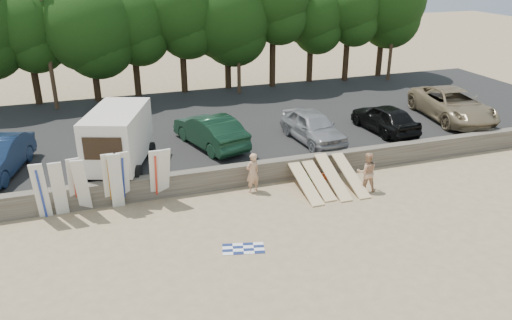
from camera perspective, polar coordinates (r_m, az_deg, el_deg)
The scene contains 28 objects.
ground at distance 20.86m, azimuth 5.66°, elevation -5.48°, with size 120.00×120.00×0.00m, color tan.
seawall at distance 23.13m, azimuth 2.70°, elevation -1.09°, with size 44.00×0.50×1.00m, color #6B6356.
parking_lot at distance 29.82m, azimuth -2.53°, elevation 4.14°, with size 44.00×14.50×0.70m, color #282828.
treeline at distance 35.06m, azimuth -7.34°, elevation 16.44°, with size 34.32×6.75×8.93m.
utility_poles at distance 34.41m, azimuth -2.03°, elevation 15.32°, with size 25.80×0.26×9.00m.
box_trailer at distance 23.07m, azimuth -15.49°, elevation 2.64°, with size 3.49×4.75×2.72m.
car_1 at distance 25.18m, azimuth -5.27°, elevation 3.35°, with size 1.73×4.97×1.64m, color black.
car_2 at distance 25.94m, azimuth 6.50°, elevation 3.82°, with size 1.87×4.66×1.59m, color gray.
car_3 at distance 28.12m, azimuth 14.50°, elevation 4.67°, with size 1.81×4.50×1.53m, color black.
car_4 at distance 31.49m, azimuth 21.54°, elevation 5.91°, with size 2.92×6.33×1.76m, color #877556.
surfboard_upright_0 at distance 21.02m, azimuth -23.38°, elevation -3.29°, with size 0.50×0.06×2.60m, color silver.
surfboard_upright_1 at distance 20.95m, azimuth -21.62°, elevation -3.11°, with size 0.50×0.06×2.60m, color silver.
surfboard_upright_2 at distance 21.16m, azimuth -19.98°, elevation -2.63°, with size 0.50×0.06×2.60m, color silver.
surfboard_upright_3 at distance 20.96m, azimuth -19.30°, elevation -2.78°, with size 0.50×0.06×2.60m, color silver.
surfboard_upright_4 at distance 21.07m, azimuth -16.40°, elevation -2.22°, with size 0.50×0.06×2.60m, color silver.
surfboard_upright_5 at distance 20.88m, azimuth -15.70°, elevation -2.35°, with size 0.50×0.06×2.60m, color silver.
surfboard_upright_6 at distance 21.08m, azimuth -14.95°, elevation -2.05°, with size 0.50×0.06×2.60m, color silver.
surfboard_upright_7 at distance 21.11m, azimuth -11.38°, elevation -1.71°, with size 0.50×0.06×2.60m, color silver.
surfboard_upright_8 at distance 21.15m, azimuth -10.52°, elevation -1.60°, with size 0.50×0.06×2.60m, color silver.
surfboard_low_0 at distance 22.00m, azimuth 5.63°, elevation -2.60°, with size 0.56×3.00×0.07m, color #D8BB88.
surfboard_low_1 at distance 22.42m, azimuth 7.01°, elevation -2.07°, with size 0.56×3.00×0.07m, color #D8BB88.
surfboard_low_2 at distance 22.44m, azimuth 8.78°, elevation -1.90°, with size 0.56×3.00×0.07m, color #D8BB88.
surfboard_low_3 at distance 22.84m, azimuth 10.73°, elevation -1.70°, with size 0.56×3.00×0.07m, color #D8BB88.
beachgoer_a at distance 21.76m, azimuth -0.39°, elevation -1.46°, with size 0.67×0.44×1.83m, color tan.
beachgoer_b at distance 22.39m, azimuth 12.54°, elevation -1.34°, with size 0.88×0.68×1.81m, color tan.
cooler at distance 23.17m, azimuth 6.13°, elevation -2.08°, with size 0.38×0.30×0.32m, color #248540.
gear_bag at distance 23.56m, azimuth 7.87°, elevation -1.86°, with size 0.30×0.25×0.22m, color #CA4117.
beach_towel at distance 18.11m, azimuth -1.46°, elevation -10.08°, with size 1.50×1.50×0.00m, color white.
Camera 1 is at (-7.80, -16.69, 9.79)m, focal length 35.00 mm.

